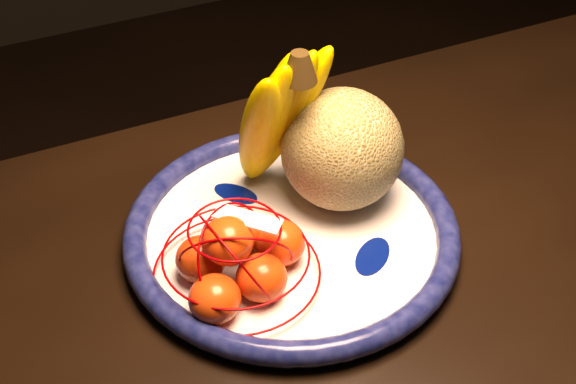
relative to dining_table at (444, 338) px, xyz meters
name	(u,v)px	position (x,y,z in m)	size (l,w,h in m)	color
dining_table	(444,338)	(0.00, 0.00, 0.00)	(1.53, 0.92, 0.76)	black
fruit_bowl	(292,232)	(-0.13, 0.15, 0.10)	(0.40, 0.40, 0.03)	white
cantaloupe	(342,149)	(-0.05, 0.18, 0.17)	(0.15, 0.15, 0.15)	olive
banana_bunch	(273,115)	(-0.12, 0.23, 0.21)	(0.15, 0.15, 0.23)	#FFD900
mandarin_bag	(237,258)	(-0.21, 0.11, 0.13)	(0.23, 0.23, 0.12)	#F64518
price_tag	(248,219)	(-0.20, 0.11, 0.18)	(0.07, 0.03, 0.00)	white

